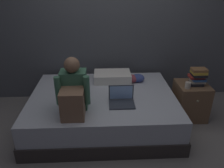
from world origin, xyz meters
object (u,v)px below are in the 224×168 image
object	(u,v)px
nightstand	(190,101)
mug	(188,85)
person_sitting	(73,92)
laptop	(122,99)
bed	(103,109)
book_stack	(198,76)
pillow	(112,77)
clothes_pile	(135,78)

from	to	relation	value
nightstand	mug	xyz separation A→B (m)	(-0.13, -0.12, 0.32)
person_sitting	laptop	distance (m)	0.63
bed	book_stack	xyz separation A→B (m)	(1.34, 0.10, 0.43)
pillow	mug	xyz separation A→B (m)	(1.01, -0.46, 0.05)
pillow	clothes_pile	xyz separation A→B (m)	(0.34, -0.06, -0.01)
bed	book_stack	distance (m)	1.41
bed	clothes_pile	bearing A→B (deg)	38.21
person_sitting	laptop	size ratio (longest dim) A/B	2.05
person_sitting	pillow	size ratio (longest dim) A/B	1.17
bed	person_sitting	world-z (taller)	person_sitting
nightstand	pillow	xyz separation A→B (m)	(-1.14, 0.34, 0.27)
clothes_pile	laptop	bearing A→B (deg)	-111.94
mug	clothes_pile	xyz separation A→B (m)	(-0.68, 0.40, -0.06)
bed	person_sitting	bearing A→B (deg)	-130.15
nightstand	pillow	world-z (taller)	pillow
nightstand	book_stack	bearing A→B (deg)	-11.65
nightstand	clothes_pile	distance (m)	0.89
person_sitting	laptop	bearing A→B (deg)	14.82
pillow	clothes_pile	distance (m)	0.34
book_stack	mug	world-z (taller)	book_stack
laptop	book_stack	distance (m)	1.17
bed	mug	bearing A→B (deg)	-0.54
nightstand	clothes_pile	xyz separation A→B (m)	(-0.81, 0.28, 0.26)
person_sitting	clothes_pile	world-z (taller)	person_sitting
nightstand	book_stack	distance (m)	0.40
person_sitting	pillow	distance (m)	1.00
laptop	bed	bearing A→B (deg)	133.55
bed	nightstand	size ratio (longest dim) A/B	3.69
person_sitting	book_stack	xyz separation A→B (m)	(1.68, 0.50, -0.06)
laptop	book_stack	xyz separation A→B (m)	(1.11, 0.35, 0.14)
person_sitting	nightstand	bearing A→B (deg)	17.28
book_stack	mug	xyz separation A→B (m)	(-0.17, -0.11, -0.08)
person_sitting	pillow	xyz separation A→B (m)	(0.49, 0.85, -0.19)
nightstand	book_stack	size ratio (longest dim) A/B	2.21
clothes_pile	bed	bearing A→B (deg)	-141.79
bed	mug	distance (m)	1.22
person_sitting	book_stack	bearing A→B (deg)	16.61
laptop	person_sitting	bearing A→B (deg)	-165.18
pillow	book_stack	bearing A→B (deg)	-16.43
laptop	clothes_pile	world-z (taller)	laptop
nightstand	person_sitting	distance (m)	1.77
nightstand	mug	distance (m)	0.36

